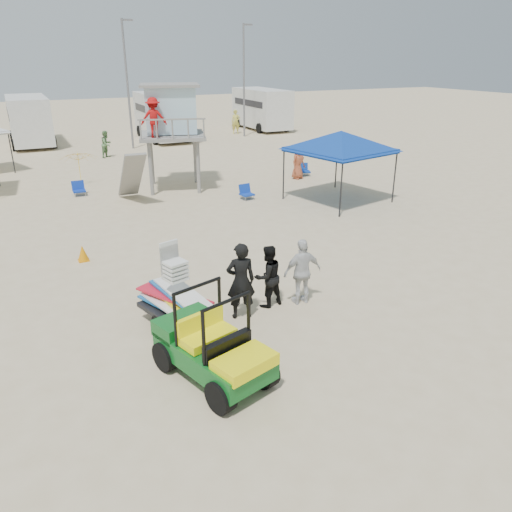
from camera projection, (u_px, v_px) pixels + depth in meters
name	position (u px, v px, depth m)	size (l,w,h in m)	color
ground	(299.00, 369.00, 10.10)	(140.00, 140.00, 0.00)	beige
utility_cart	(213.00, 341.00, 9.50)	(1.85, 2.66, 1.84)	#0D591C
surf_trailer	(176.00, 296.00, 11.49)	(1.59, 2.25, 1.82)	black
man_left	(241.00, 281.00, 11.78)	(0.70, 0.46, 1.91)	black
man_mid	(268.00, 276.00, 12.39)	(0.78, 0.61, 1.61)	black
man_right	(302.00, 272.00, 12.51)	(1.01, 0.42, 1.72)	silver
lifeguard_tower	(168.00, 114.00, 22.49)	(3.56, 3.56, 4.60)	gray
canopy_blue	(341.00, 134.00, 20.67)	(4.16, 4.16, 3.39)	black
umbrella_b	(80.00, 169.00, 23.98)	(1.75, 1.79, 1.61)	yellow
cone_far	(83.00, 253.00, 15.32)	(0.34, 0.34, 0.50)	orange
beach_chair_a	(79.00, 188.00, 22.47)	(0.55, 0.59, 0.64)	#0E2E9F
beach_chair_b	(246.00, 192.00, 21.90)	(0.60, 0.64, 0.64)	#0F36A9
beach_chair_c	(304.00, 169.00, 26.15)	(0.68, 0.74, 0.64)	#0D3597
rv_mid_left	(29.00, 119.00, 34.40)	(2.65, 6.50, 3.25)	silver
rv_mid_right	(162.00, 114.00, 36.83)	(2.64, 7.00, 3.25)	silver
rv_far_right	(262.00, 107.00, 41.75)	(2.64, 6.60, 3.25)	silver
light_pole_left	(128.00, 86.00, 32.28)	(0.14, 0.14, 8.00)	slate
light_pole_right	(244.00, 82.00, 37.21)	(0.14, 0.14, 8.00)	slate
distant_beachgoers	(207.00, 142.00, 31.11)	(12.03, 16.34, 1.86)	#59834F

